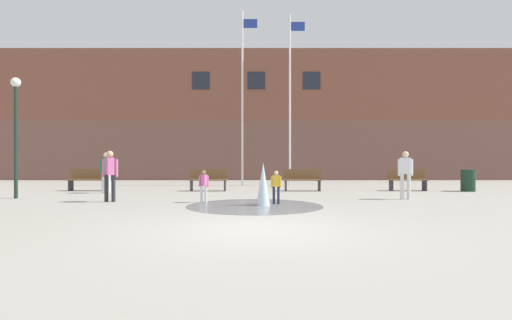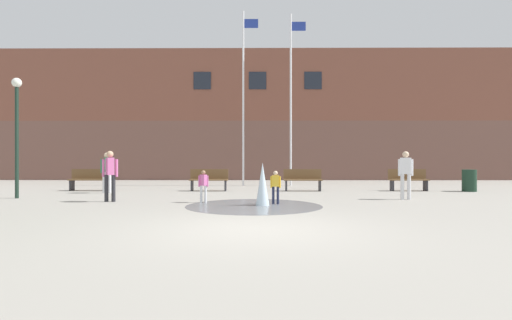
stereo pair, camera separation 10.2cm
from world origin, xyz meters
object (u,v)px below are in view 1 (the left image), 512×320
(park_bench_near_trashcan, at_px, (407,179))
(child_running, at_px, (204,184))
(adult_in_red, at_px, (106,169))
(child_with_pink_shirt, at_px, (276,185))
(park_bench_under_left_flagpole, at_px, (302,179))
(park_bench_left_of_flagpoles, at_px, (208,179))
(adult_near_bench, at_px, (110,172))
(park_bench_far_left, at_px, (88,179))
(lamp_post_left_lane, at_px, (16,120))
(trash_can, at_px, (468,180))
(flagpole_right, at_px, (290,95))
(adult_watching, at_px, (405,171))
(flagpole_left, at_px, (243,93))

(park_bench_near_trashcan, xyz_separation_m, child_running, (-7.98, -4.58, 0.10))
(adult_in_red, relative_size, child_with_pink_shirt, 1.61)
(adult_in_red, bearing_deg, park_bench_under_left_flagpole, 70.14)
(park_bench_left_of_flagpoles, bearing_deg, adult_near_bench, -120.86)
(park_bench_left_of_flagpoles, bearing_deg, park_bench_far_left, 178.85)
(lamp_post_left_lane, bearing_deg, child_running, -11.11)
(child_running, xyz_separation_m, trash_can, (10.37, 4.25, -0.13))
(park_bench_far_left, xyz_separation_m, child_running, (5.48, -4.59, 0.10))
(park_bench_under_left_flagpole, distance_m, child_with_pink_shirt, 5.11)
(park_bench_left_of_flagpoles, relative_size, flagpole_right, 0.19)
(child_with_pink_shirt, height_order, lamp_post_left_lane, lamp_post_left_lane)
(adult_watching, bearing_deg, trash_can, -116.07)
(adult_near_bench, distance_m, flagpole_right, 10.54)
(lamp_post_left_lane, bearing_deg, adult_in_red, 42.68)
(child_running, relative_size, trash_can, 1.10)
(adult_watching, xyz_separation_m, lamp_post_left_lane, (-13.08, 0.31, 1.72))
(child_running, relative_size, lamp_post_left_lane, 0.24)
(flagpole_right, bearing_deg, park_bench_under_left_flagpole, -86.49)
(adult_watching, height_order, flagpole_left, flagpole_left)
(park_bench_near_trashcan, height_order, adult_in_red, adult_in_red)
(park_bench_near_trashcan, bearing_deg, adult_near_bench, -158.17)
(flagpole_left, bearing_deg, adult_in_red, -139.33)
(park_bench_near_trashcan, bearing_deg, park_bench_left_of_flagpoles, -179.35)
(park_bench_near_trashcan, distance_m, adult_near_bench, 11.78)
(adult_near_bench, height_order, child_running, adult_near_bench)
(child_with_pink_shirt, distance_m, flagpole_left, 9.31)
(adult_in_red, distance_m, adult_watching, 11.07)
(adult_watching, bearing_deg, flagpole_left, -27.55)
(park_bench_left_of_flagpoles, distance_m, adult_watching, 7.79)
(adult_in_red, height_order, child_with_pink_shirt, adult_in_red)
(child_running, distance_m, trash_can, 11.21)
(adult_near_bench, relative_size, flagpole_right, 0.18)
(park_bench_under_left_flagpole, relative_size, adult_in_red, 1.01)
(park_bench_under_left_flagpole, relative_size, child_running, 1.62)
(adult_watching, distance_m, child_running, 6.63)
(adult_near_bench, height_order, lamp_post_left_lane, lamp_post_left_lane)
(adult_in_red, xyz_separation_m, lamp_post_left_lane, (-2.27, -2.09, 1.72))
(child_running, height_order, flagpole_left, flagpole_left)
(trash_can, bearing_deg, flagpole_right, 152.94)
(park_bench_under_left_flagpole, relative_size, trash_can, 1.78)
(adult_near_bench, xyz_separation_m, child_running, (2.95, -0.20, -0.35))
(child_with_pink_shirt, distance_m, trash_can, 9.42)
(park_bench_far_left, distance_m, lamp_post_left_lane, 4.09)
(park_bench_left_of_flagpoles, height_order, flagpole_right, flagpole_right)
(park_bench_far_left, xyz_separation_m, park_bench_left_of_flagpoles, (5.09, -0.10, 0.00))
(child_with_pink_shirt, bearing_deg, park_bench_left_of_flagpoles, -57.95)
(lamp_post_left_lane, bearing_deg, adult_watching, -1.35)
(park_bench_left_of_flagpoles, bearing_deg, adult_in_red, -163.99)
(park_bench_far_left, distance_m, park_bench_left_of_flagpoles, 5.09)
(child_with_pink_shirt, distance_m, adult_near_bench, 5.20)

